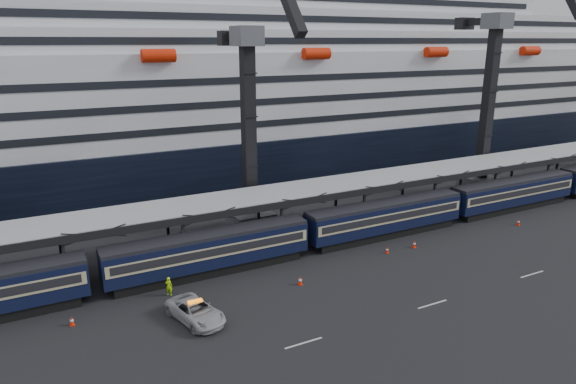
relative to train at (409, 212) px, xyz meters
name	(u,v)px	position (x,y,z in m)	size (l,w,h in m)	color
ground	(511,255)	(4.65, -10.00, -2.20)	(260.00, 260.00, 0.00)	black
train	(409,212)	(0.00, 0.00, 0.00)	(133.05, 3.00, 4.05)	black
canopy	(419,173)	(4.65, 4.00, 3.05)	(130.00, 6.25, 5.53)	gray
cruise_ship	(288,91)	(3.57, 35.99, 10.14)	(214.09, 28.84, 34.00)	black
crane_dark_near	(250,125)	(-15.35, 8.59, 9.73)	(4.50, 17.75, 35.08)	#4A4D51
crane_dark_mid	(491,96)	(19.65, 7.59, 11.16)	(4.50, 18.24, 39.64)	#4A4D51
pickup_truck	(196,311)	(-27.14, -7.50, -1.43)	(2.56, 5.56, 1.54)	#A1A3A8
worker	(169,286)	(-27.86, -2.50, -1.38)	(0.60, 0.39, 1.64)	#B2F50C
traffic_cone_a	(72,321)	(-35.62, -3.84, -1.82)	(0.38, 0.38, 0.76)	red
traffic_cone_b	(300,280)	(-17.17, -5.93, -1.79)	(0.41, 0.41, 0.83)	red
traffic_cone_c	(414,244)	(-2.66, -4.05, -1.81)	(0.40, 0.40, 0.79)	red
traffic_cone_d	(387,250)	(-6.03, -3.89, -1.86)	(0.34, 0.34, 0.68)	red
traffic_cone_e	(519,222)	(12.56, -4.46, -1.82)	(0.39, 0.39, 0.77)	red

